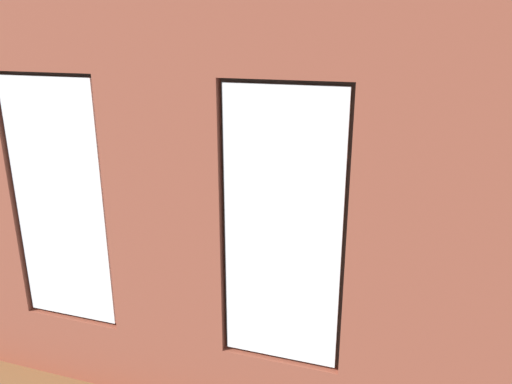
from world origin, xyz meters
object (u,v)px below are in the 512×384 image
at_px(cup_ceramic, 314,245).
at_px(papasan_chair, 221,198).
at_px(tv_flatscreen, 61,181).
at_px(candle_jar, 235,242).
at_px(remote_silver, 283,252).
at_px(coffee_table, 276,252).
at_px(potted_plant_mid_room_small, 337,223).
at_px(potted_plant_near_tv, 42,235).
at_px(potted_plant_corner_near_left, 491,194).
at_px(media_console, 66,224).
at_px(table_plant_small, 262,233).
at_px(couch_left, 495,304).
at_px(potted_plant_foreground_right, 139,168).
at_px(remote_black, 276,247).
at_px(couch_by_window, 127,306).

distance_m(cup_ceramic, papasan_chair, 2.13).
bearing_deg(tv_flatscreen, candle_jar, 173.01).
bearing_deg(remote_silver, tv_flatscreen, -161.95).
height_order(coffee_table, tv_flatscreen, tv_flatscreen).
height_order(tv_flatscreen, papasan_chair, tv_flatscreen).
height_order(potted_plant_mid_room_small, potted_plant_near_tv, potted_plant_near_tv).
relative_size(papasan_chair, potted_plant_corner_near_left, 0.87).
relative_size(cup_ceramic, media_console, 0.08).
distance_m(remote_silver, potted_plant_mid_room_small, 1.16).
height_order(cup_ceramic, potted_plant_mid_room_small, potted_plant_mid_room_small).
bearing_deg(potted_plant_mid_room_small, table_plant_small, 47.86).
height_order(papasan_chair, potted_plant_near_tv, potted_plant_near_tv).
relative_size(couch_left, remote_silver, 10.29).
bearing_deg(cup_ceramic, couch_left, 164.53).
height_order(potted_plant_foreground_right, potted_plant_near_tv, potted_plant_foreground_right).
bearing_deg(cup_ceramic, papasan_chair, -36.64).
bearing_deg(remote_black, couch_by_window, -93.89).
bearing_deg(coffee_table, table_plant_small, -24.95).
bearing_deg(papasan_chair, cup_ceramic, 143.36).
bearing_deg(candle_jar, potted_plant_near_tv, 19.20).
distance_m(potted_plant_foreground_right, potted_plant_mid_room_small, 3.58).
bearing_deg(table_plant_small, cup_ceramic, -176.67).
distance_m(cup_ceramic, potted_plant_foreground_right, 3.73).
bearing_deg(remote_silver, potted_plant_near_tv, -140.95).
xyz_separation_m(coffee_table, potted_plant_foreground_right, (2.89, -1.80, 0.31)).
bearing_deg(remote_black, coffee_table, 19.38).
distance_m(coffee_table, media_console, 3.19).
distance_m(remote_silver, potted_plant_near_tv, 2.86).
height_order(candle_jar, potted_plant_corner_near_left, potted_plant_corner_near_left).
relative_size(coffee_table, potted_plant_corner_near_left, 1.18).
distance_m(remote_black, media_console, 3.19).
relative_size(remote_black, papasan_chair, 0.14).
xyz_separation_m(cup_ceramic, table_plant_small, (0.64, 0.04, 0.08)).
height_order(cup_ceramic, potted_plant_near_tv, potted_plant_near_tv).
bearing_deg(potted_plant_corner_near_left, potted_plant_near_tv, 27.82).
relative_size(remote_silver, papasan_chair, 0.14).
height_order(candle_jar, remote_black, candle_jar).
bearing_deg(potted_plant_near_tv, table_plant_small, -158.59).
bearing_deg(couch_by_window, potted_plant_foreground_right, -61.59).
bearing_deg(couch_left, potted_plant_foreground_right, -109.97).
xyz_separation_m(couch_by_window, potted_plant_corner_near_left, (-3.58, -3.40, 0.44)).
bearing_deg(remote_black, potted_plant_mid_room_small, 89.38).
distance_m(media_console, potted_plant_mid_room_small, 3.83).
xyz_separation_m(couch_left, potted_plant_foreground_right, (5.25, -2.21, 0.35)).
bearing_deg(couch_left, potted_plant_near_tv, -81.92).
distance_m(papasan_chair, potted_plant_corner_near_left, 3.82).
bearing_deg(candle_jar, cup_ceramic, -165.27).
xyz_separation_m(couch_by_window, couch_left, (-3.43, -1.15, 0.00)).
height_order(table_plant_small, papasan_chair, papasan_chair).
height_order(couch_by_window, papasan_chair, couch_by_window).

